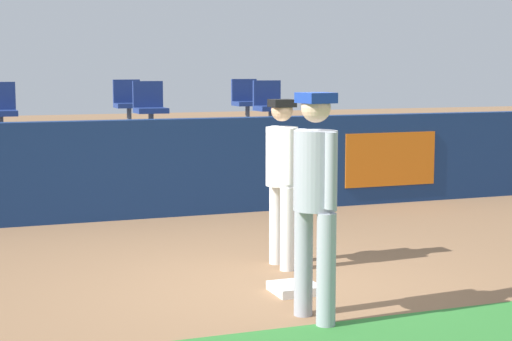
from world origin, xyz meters
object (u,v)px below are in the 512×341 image
(seat_front_left, at_px, (0,108))
(seat_back_right, at_px, (246,99))
(seat_front_center, at_px, (150,105))
(first_base, at_px, (295,288))
(player_fielder_home, at_px, (282,171))
(seat_front_right, at_px, (269,104))
(player_runner_visitor, at_px, (315,190))
(seat_back_center, at_px, (128,101))

(seat_front_left, xyz_separation_m, seat_back_right, (4.39, 1.80, 0.00))
(seat_front_center, bearing_deg, first_base, -90.26)
(seat_front_center, bearing_deg, player_fielder_home, -87.09)
(first_base, relative_size, seat_front_right, 0.48)
(player_fielder_home, relative_size, player_runner_visitor, 0.93)
(first_base, relative_size, seat_back_right, 0.48)
(seat_front_left, distance_m, seat_back_center, 2.87)
(seat_back_right, xyz_separation_m, seat_front_center, (-2.21, -1.80, -0.00))
(player_runner_visitor, distance_m, seat_front_right, 6.88)
(player_fielder_home, distance_m, seat_front_center, 4.75)
(seat_front_left, bearing_deg, seat_back_right, 22.28)
(player_fielder_home, bearing_deg, seat_front_right, 160.91)
(seat_front_right, distance_m, seat_back_center, 2.63)
(first_base, xyz_separation_m, seat_back_center, (0.07, 7.49, 1.42))
(seat_back_center, bearing_deg, player_fielder_home, -88.26)
(seat_back_center, bearing_deg, player_runner_visitor, -91.72)
(first_base, height_order, seat_front_center, seat_front_center)
(first_base, distance_m, player_runner_visitor, 1.33)
(seat_back_center, bearing_deg, seat_front_left, -141.09)
(seat_front_left, relative_size, seat_front_center, 1.00)
(player_runner_visitor, xyz_separation_m, seat_front_right, (2.16, 6.52, 0.39))
(seat_front_right, relative_size, seat_back_center, 1.00)
(seat_front_right, distance_m, seat_front_center, 1.95)
(seat_front_left, distance_m, seat_front_center, 2.19)
(seat_front_right, xyz_separation_m, seat_back_right, (0.25, 1.80, 0.00))
(seat_back_right, distance_m, seat_front_center, 2.85)
(seat_back_right, relative_size, seat_back_center, 1.00)
(seat_front_left, bearing_deg, first_base, -69.20)
(player_fielder_home, distance_m, seat_back_center, 6.54)
(player_runner_visitor, distance_m, seat_back_right, 8.67)
(seat_front_center, bearing_deg, player_runner_visitor, -91.82)
(player_runner_visitor, relative_size, seat_back_right, 2.18)
(player_fielder_home, height_order, seat_front_center, seat_front_center)
(player_fielder_home, bearing_deg, first_base, -14.59)
(player_fielder_home, height_order, seat_back_center, seat_back_center)
(player_runner_visitor, relative_size, seat_front_right, 2.18)
(seat_back_right, height_order, seat_back_center, same)
(player_fielder_home, relative_size, seat_front_right, 2.04)
(first_base, relative_size, seat_front_left, 0.48)
(player_fielder_home, relative_size, seat_back_center, 2.04)
(player_fielder_home, height_order, seat_back_right, seat_back_right)
(player_runner_visitor, xyz_separation_m, seat_front_left, (-1.98, 6.52, 0.39))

